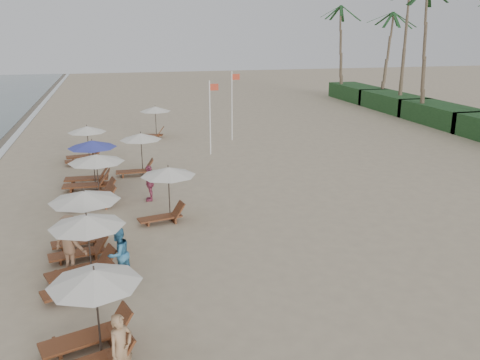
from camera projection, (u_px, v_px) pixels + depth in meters
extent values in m
plane|color=tan|center=(259.00, 278.00, 15.92)|extent=(160.00, 160.00, 0.00)
cube|color=#193D1C|center=(441.00, 115.00, 41.28)|extent=(3.20, 8.00, 1.60)
cube|color=#193D1C|center=(393.00, 102.00, 48.24)|extent=(3.20, 8.00, 1.60)
cube|color=#193D1C|center=(357.00, 93.00, 55.20)|extent=(3.20, 8.00, 1.60)
cylinder|color=brown|center=(429.00, 58.00, 40.88)|extent=(0.36, 0.36, 10.60)
cylinder|color=brown|center=(404.00, 50.00, 45.80)|extent=(0.36, 0.36, 11.40)
cylinder|color=brown|center=(383.00, 60.00, 51.18)|extent=(0.36, 0.36, 9.00)
cylinder|color=brown|center=(345.00, 54.00, 55.47)|extent=(0.36, 0.36, 9.80)
cylinder|color=black|center=(98.00, 317.00, 11.68)|extent=(0.05, 0.05, 2.31)
cone|color=silver|center=(94.00, 277.00, 11.37)|extent=(2.16, 2.16, 0.35)
cylinder|color=black|center=(90.00, 252.00, 15.19)|extent=(0.05, 0.05, 2.22)
cone|color=silver|center=(87.00, 221.00, 14.90)|extent=(2.26, 2.26, 0.35)
cylinder|color=black|center=(87.00, 223.00, 17.44)|extent=(0.05, 0.05, 2.20)
cone|color=silver|center=(84.00, 196.00, 17.15)|extent=(2.42, 2.42, 0.35)
cylinder|color=black|center=(98.00, 180.00, 22.43)|extent=(0.05, 0.05, 2.20)
cone|color=silver|center=(96.00, 158.00, 22.15)|extent=(2.46, 2.46, 0.35)
cylinder|color=black|center=(94.00, 165.00, 24.82)|extent=(0.05, 0.05, 2.28)
cone|color=#363EA0|center=(92.00, 144.00, 24.52)|extent=(2.37, 2.37, 0.35)
cylinder|color=black|center=(88.00, 145.00, 29.47)|extent=(0.05, 0.05, 2.07)
cone|color=silver|center=(87.00, 129.00, 29.20)|extent=(2.22, 2.22, 0.35)
cylinder|color=black|center=(169.00, 194.00, 20.58)|extent=(0.05, 0.05, 2.15)
cone|color=silver|center=(168.00, 171.00, 20.30)|extent=(2.24, 2.24, 0.35)
cylinder|color=black|center=(142.00, 154.00, 27.14)|extent=(0.05, 0.05, 2.15)
cone|color=silver|center=(141.00, 136.00, 26.86)|extent=(2.24, 2.24, 0.35)
cylinder|color=black|center=(156.00, 122.00, 36.35)|extent=(0.05, 0.05, 2.15)
cone|color=silver|center=(155.00, 109.00, 36.07)|extent=(2.24, 2.24, 0.35)
imported|color=#A27C58|center=(121.00, 349.00, 11.06)|extent=(0.72, 0.69, 1.66)
imported|color=teal|center=(119.00, 254.00, 15.66)|extent=(1.05, 1.05, 1.71)
imported|color=#8F6648|center=(70.00, 243.00, 16.19)|extent=(1.41, 1.32, 1.91)
imported|color=#AA4462|center=(150.00, 183.00, 22.92)|extent=(0.52, 1.01, 1.66)
cylinder|color=silver|center=(210.00, 118.00, 30.96)|extent=(0.08, 0.08, 4.57)
cube|color=#BA3A22|center=(214.00, 87.00, 30.48)|extent=(0.55, 0.02, 0.40)
cylinder|color=silver|center=(232.00, 106.00, 34.92)|extent=(0.08, 0.08, 4.80)
cube|color=#BA3A22|center=(236.00, 77.00, 34.41)|extent=(0.55, 0.02, 0.40)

